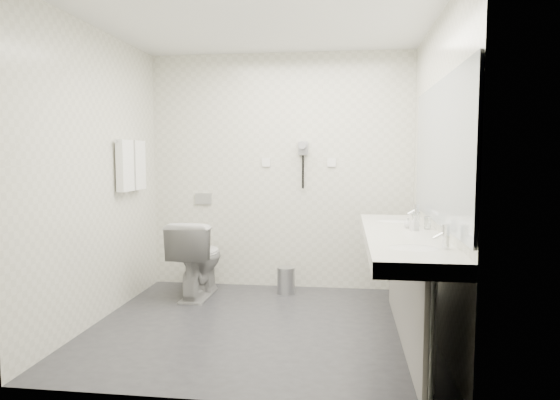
# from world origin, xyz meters

# --- Properties ---
(floor) EXTENTS (2.80, 2.80, 0.00)m
(floor) POSITION_xyz_m (0.00, 0.00, 0.00)
(floor) COLOR #2A2A30
(floor) RESTS_ON ground
(ceiling) EXTENTS (2.80, 2.80, 0.00)m
(ceiling) POSITION_xyz_m (0.00, 0.00, 2.50)
(ceiling) COLOR white
(ceiling) RESTS_ON wall_back
(wall_back) EXTENTS (2.80, 0.00, 2.80)m
(wall_back) POSITION_xyz_m (0.00, 1.30, 1.25)
(wall_back) COLOR silver
(wall_back) RESTS_ON floor
(wall_front) EXTENTS (2.80, 0.00, 2.80)m
(wall_front) POSITION_xyz_m (0.00, -1.30, 1.25)
(wall_front) COLOR silver
(wall_front) RESTS_ON floor
(wall_left) EXTENTS (0.00, 2.60, 2.60)m
(wall_left) POSITION_xyz_m (-1.40, 0.00, 1.25)
(wall_left) COLOR silver
(wall_left) RESTS_ON floor
(wall_right) EXTENTS (0.00, 2.60, 2.60)m
(wall_right) POSITION_xyz_m (1.40, 0.00, 1.25)
(wall_right) COLOR silver
(wall_right) RESTS_ON floor
(vanity_counter) EXTENTS (0.55, 2.20, 0.10)m
(vanity_counter) POSITION_xyz_m (1.12, -0.20, 0.80)
(vanity_counter) COLOR white
(vanity_counter) RESTS_ON floor
(vanity_panel) EXTENTS (0.03, 2.15, 0.75)m
(vanity_panel) POSITION_xyz_m (1.15, -0.20, 0.38)
(vanity_panel) COLOR gray
(vanity_panel) RESTS_ON floor
(vanity_post_near) EXTENTS (0.06, 0.06, 0.75)m
(vanity_post_near) POSITION_xyz_m (1.18, -1.24, 0.38)
(vanity_post_near) COLOR silver
(vanity_post_near) RESTS_ON floor
(vanity_post_far) EXTENTS (0.06, 0.06, 0.75)m
(vanity_post_far) POSITION_xyz_m (1.18, 0.84, 0.38)
(vanity_post_far) COLOR silver
(vanity_post_far) RESTS_ON floor
(mirror) EXTENTS (0.02, 2.20, 1.05)m
(mirror) POSITION_xyz_m (1.39, -0.20, 1.45)
(mirror) COLOR #B2BCC6
(mirror) RESTS_ON wall_right
(basin_near) EXTENTS (0.40, 0.31, 0.05)m
(basin_near) POSITION_xyz_m (1.12, -0.85, 0.83)
(basin_near) COLOR white
(basin_near) RESTS_ON vanity_counter
(basin_far) EXTENTS (0.40, 0.31, 0.05)m
(basin_far) POSITION_xyz_m (1.12, 0.45, 0.83)
(basin_far) COLOR white
(basin_far) RESTS_ON vanity_counter
(faucet_near) EXTENTS (0.04, 0.04, 0.15)m
(faucet_near) POSITION_xyz_m (1.32, -0.85, 0.92)
(faucet_near) COLOR silver
(faucet_near) RESTS_ON vanity_counter
(faucet_far) EXTENTS (0.04, 0.04, 0.15)m
(faucet_far) POSITION_xyz_m (1.32, 0.45, 0.92)
(faucet_far) COLOR silver
(faucet_far) RESTS_ON vanity_counter
(soap_bottle_a) EXTENTS (0.07, 0.07, 0.11)m
(soap_bottle_a) POSITION_xyz_m (1.23, -0.12, 0.91)
(soap_bottle_a) COLOR silver
(soap_bottle_a) RESTS_ON vanity_counter
(soap_bottle_b) EXTENTS (0.08, 0.08, 0.08)m
(soap_bottle_b) POSITION_xyz_m (1.19, 0.02, 0.89)
(soap_bottle_b) COLOR silver
(soap_bottle_b) RESTS_ON vanity_counter
(glass_left) EXTENTS (0.06, 0.06, 0.10)m
(glass_left) POSITION_xyz_m (1.34, -0.02, 0.90)
(glass_left) COLOR silver
(glass_left) RESTS_ON vanity_counter
(glass_right) EXTENTS (0.08, 0.08, 0.12)m
(glass_right) POSITION_xyz_m (1.27, 0.13, 0.91)
(glass_right) COLOR silver
(glass_right) RESTS_ON vanity_counter
(toilet) EXTENTS (0.45, 0.78, 0.78)m
(toilet) POSITION_xyz_m (-0.78, 0.81, 0.39)
(toilet) COLOR white
(toilet) RESTS_ON floor
(flush_plate) EXTENTS (0.18, 0.02, 0.12)m
(flush_plate) POSITION_xyz_m (-0.85, 1.29, 0.95)
(flush_plate) COLOR #B2B5BA
(flush_plate) RESTS_ON wall_back
(pedal_bin) EXTENTS (0.23, 0.23, 0.26)m
(pedal_bin) POSITION_xyz_m (0.10, 1.01, 0.13)
(pedal_bin) COLOR #B2B5BA
(pedal_bin) RESTS_ON floor
(bin_lid) EXTENTS (0.19, 0.19, 0.02)m
(bin_lid) POSITION_xyz_m (0.10, 1.01, 0.27)
(bin_lid) COLOR #B2B5BA
(bin_lid) RESTS_ON pedal_bin
(towel_rail) EXTENTS (0.02, 0.62, 0.02)m
(towel_rail) POSITION_xyz_m (-1.35, 0.55, 1.55)
(towel_rail) COLOR silver
(towel_rail) RESTS_ON wall_left
(towel_near) EXTENTS (0.07, 0.24, 0.48)m
(towel_near) POSITION_xyz_m (-1.34, 0.41, 1.33)
(towel_near) COLOR white
(towel_near) RESTS_ON towel_rail
(towel_far) EXTENTS (0.07, 0.24, 0.48)m
(towel_far) POSITION_xyz_m (-1.34, 0.69, 1.33)
(towel_far) COLOR white
(towel_far) RESTS_ON towel_rail
(dryer_cradle) EXTENTS (0.10, 0.04, 0.14)m
(dryer_cradle) POSITION_xyz_m (0.25, 1.27, 1.50)
(dryer_cradle) COLOR gray
(dryer_cradle) RESTS_ON wall_back
(dryer_barrel) EXTENTS (0.08, 0.14, 0.08)m
(dryer_barrel) POSITION_xyz_m (0.25, 1.20, 1.53)
(dryer_barrel) COLOR gray
(dryer_barrel) RESTS_ON dryer_cradle
(dryer_cord) EXTENTS (0.02, 0.02, 0.35)m
(dryer_cord) POSITION_xyz_m (0.25, 1.26, 1.25)
(dryer_cord) COLOR black
(dryer_cord) RESTS_ON dryer_cradle
(switch_plate_a) EXTENTS (0.09, 0.02, 0.09)m
(switch_plate_a) POSITION_xyz_m (-0.15, 1.29, 1.35)
(switch_plate_a) COLOR white
(switch_plate_a) RESTS_ON wall_back
(switch_plate_b) EXTENTS (0.09, 0.02, 0.09)m
(switch_plate_b) POSITION_xyz_m (0.55, 1.29, 1.35)
(switch_plate_b) COLOR white
(switch_plate_b) RESTS_ON wall_back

